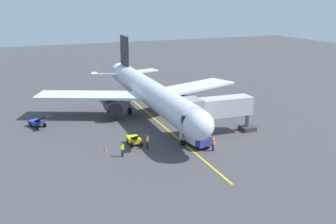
% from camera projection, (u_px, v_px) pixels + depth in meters
% --- Properties ---
extents(ground_plane, '(220.00, 220.00, 0.00)m').
position_uv_depth(ground_plane, '(154.00, 116.00, 66.28)').
color(ground_plane, '#424244').
extents(apron_lead_in_line, '(2.66, 39.94, 0.01)m').
position_uv_depth(apron_lead_in_line, '(166.00, 128.00, 59.93)').
color(apron_lead_in_line, yellow).
rests_on(apron_lead_in_line, ground).
extents(airplane, '(34.74, 40.34, 11.50)m').
position_uv_depth(airplane, '(150.00, 92.00, 64.39)').
color(airplane, silver).
rests_on(airplane, ground).
extents(jet_bridge, '(11.48, 3.52, 5.40)m').
position_uv_depth(jet_bridge, '(213.00, 108.00, 56.06)').
color(jet_bridge, '#B7B7BC').
rests_on(jet_bridge, ground).
extents(ground_crew_marshaller, '(0.42, 0.29, 1.71)m').
position_uv_depth(ground_crew_marshaller, '(122.00, 150.00, 49.03)').
color(ground_crew_marshaller, '#23232D').
rests_on(ground_crew_marshaller, ground).
extents(ground_crew_wing_walker, '(0.29, 0.42, 1.71)m').
position_uv_depth(ground_crew_wing_walker, '(147.00, 142.00, 51.62)').
color(ground_crew_wing_walker, '#23232D').
rests_on(ground_crew_wing_walker, ground).
extents(ground_crew_loader, '(0.36, 0.46, 1.71)m').
position_uv_depth(ground_crew_loader, '(213.00, 144.00, 50.80)').
color(ground_crew_loader, '#23232D').
rests_on(ground_crew_loader, ground).
extents(belt_loader_near_nose, '(2.99, 4.66, 2.32)m').
position_uv_depth(belt_loader_near_nose, '(37.00, 122.00, 60.28)').
color(belt_loader_near_nose, '#2D3899').
rests_on(belt_loader_near_nose, ground).
extents(box_truck_portside, '(2.54, 4.82, 2.62)m').
position_uv_depth(box_truck_portside, '(195.00, 135.00, 52.78)').
color(box_truck_portside, '#2D3899').
rests_on(box_truck_portside, ground).
extents(belt_loader_starboard_side, '(1.64, 4.62, 2.32)m').
position_uv_depth(belt_loader_starboard_side, '(134.00, 140.00, 52.97)').
color(belt_loader_starboard_side, yellow).
rests_on(belt_loader_starboard_side, ground).
extents(safety_cone_nose_left, '(0.32, 0.32, 0.55)m').
position_uv_depth(safety_cone_nose_left, '(241.00, 127.00, 59.72)').
color(safety_cone_nose_left, '#F2590F').
rests_on(safety_cone_nose_left, ground).
extents(safety_cone_nose_right, '(0.32, 0.32, 0.55)m').
position_uv_depth(safety_cone_nose_right, '(105.00, 149.00, 50.92)').
color(safety_cone_nose_right, '#F2590F').
rests_on(safety_cone_nose_right, ground).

